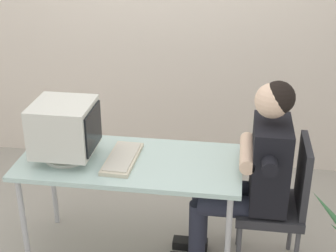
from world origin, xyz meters
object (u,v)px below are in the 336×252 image
(crt_monitor, at_px, (65,128))
(keyboard, at_px, (122,158))
(desk, at_px, (130,168))
(office_chair, at_px, (281,199))
(person_seated, at_px, (252,170))

(crt_monitor, distance_m, keyboard, 0.40)
(desk, xyz_separation_m, keyboard, (-0.05, -0.01, 0.07))
(keyboard, distance_m, office_chair, 1.02)
(desk, relative_size, office_chair, 1.54)
(person_seated, bearing_deg, crt_monitor, -177.52)
(office_chair, bearing_deg, keyboard, -178.32)
(desk, relative_size, crt_monitor, 3.75)
(crt_monitor, bearing_deg, keyboard, 3.39)
(desk, distance_m, person_seated, 0.76)
(desk, height_order, person_seated, person_seated)
(keyboard, height_order, office_chair, office_chair)
(crt_monitor, distance_m, office_chair, 1.41)
(desk, distance_m, office_chair, 0.96)
(crt_monitor, bearing_deg, desk, 4.87)
(person_seated, bearing_deg, keyboard, -177.91)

